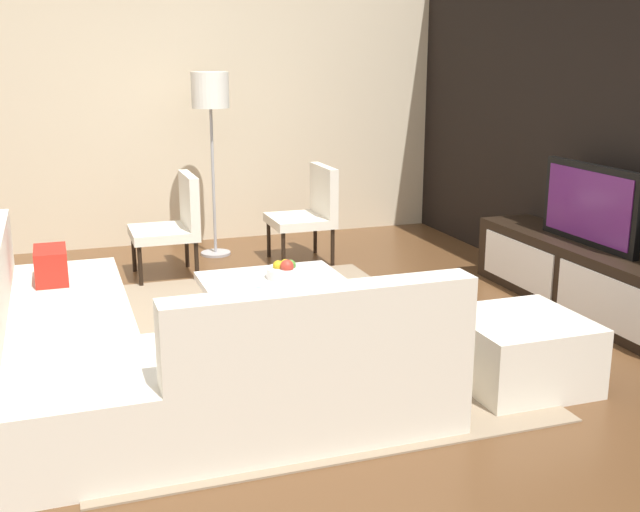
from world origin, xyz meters
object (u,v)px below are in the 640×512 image
media_console (583,277)px  book_stack (271,295)px  television (590,205)px  sectional_couch (137,353)px  floor_lamp (210,101)px  coffee_table (281,312)px  fruit_bowl (287,271)px  accent_chair_near (175,220)px  ottoman (519,351)px  accent_chair_far (310,208)px

media_console → book_stack: 2.43m
television → sectional_couch: 3.37m
media_console → floor_lamp: (-2.51, -2.24, 1.19)m
coffee_table → fruit_bowl: fruit_bowl is taller
accent_chair_near → ottoman: bearing=35.3°
accent_chair_far → media_console: bearing=40.0°
ottoman → fruit_bowl: fruit_bowl is taller
television → fruit_bowl: television is taller
ottoman → accent_chair_far: (-3.02, -0.25, 0.29)m
media_console → accent_chair_near: 3.32m
accent_chair_near → accent_chair_far: 1.25m
media_console → accent_chair_near: (-1.92, -2.70, 0.24)m
accent_chair_near → book_stack: bearing=15.7°
television → accent_chair_far: bearing=-144.3°
television → coffee_table: bearing=-92.5°
floor_lamp → accent_chair_far: floor_lamp is taller
media_console → floor_lamp: 3.57m
ottoman → accent_chair_far: accent_chair_far is taller
media_console → coffee_table: (-0.10, -2.30, -0.05)m
television → accent_chair_far: (-2.02, -1.45, -0.31)m
sectional_couch → fruit_bowl: 1.36m
media_console → book_stack: (0.12, -2.42, 0.15)m
floor_lamp → book_stack: (2.63, -0.19, -1.04)m
television → book_stack: 2.46m
television → ottoman: (1.00, -1.20, -0.59)m
accent_chair_near → sectional_couch: bearing=-5.5°
ottoman → fruit_bowl: bearing=-142.0°
media_console → accent_chair_near: bearing=-125.4°
coffee_table → book_stack: book_stack is taller
book_stack → media_console: bearing=92.9°
fruit_bowl → sectional_couch: bearing=-53.5°
television → accent_chair_near: size_ratio=1.17×
accent_chair_far → book_stack: 2.35m
television → fruit_bowl: size_ratio=3.64×
sectional_couch → book_stack: bearing=115.1°
television → ottoman: television is taller
ottoman → book_stack: 1.52m
floor_lamp → ottoman: 3.87m
accent_chair_far → sectional_couch: bearing=-31.5°
television → coffee_table: size_ratio=0.96×
ottoman → book_stack: (-0.88, -1.23, 0.20)m
media_console → television: bearing=90.0°
fruit_bowl → television: bearing=82.8°
accent_chair_near → fruit_bowl: 1.71m
floor_lamp → accent_chair_near: bearing=-37.7°
ottoman → fruit_bowl: size_ratio=2.50×
floor_lamp → media_console: bearing=41.7°
fruit_bowl → book_stack: size_ratio=1.28×
accent_chair_near → fruit_bowl: size_ratio=3.11×
sectional_couch → coffee_table: (-0.63, 0.99, -0.08)m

